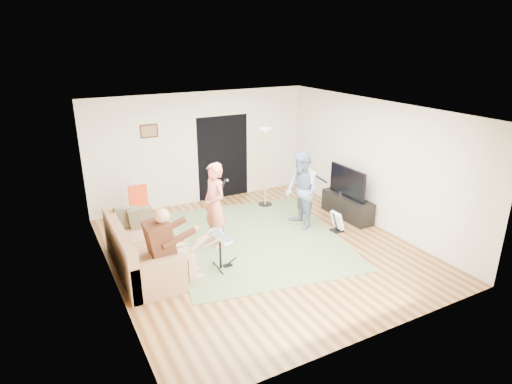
# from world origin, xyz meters

# --- Properties ---
(floor) EXTENTS (6.00, 6.00, 0.00)m
(floor) POSITION_xyz_m (0.00, 0.00, 0.00)
(floor) COLOR brown
(floor) RESTS_ON ground
(walls) EXTENTS (5.50, 6.00, 2.70)m
(walls) POSITION_xyz_m (0.00, 0.00, 1.35)
(walls) COLOR beige
(walls) RESTS_ON floor
(ceiling) EXTENTS (6.00, 6.00, 0.00)m
(ceiling) POSITION_xyz_m (0.00, 0.00, 2.70)
(ceiling) COLOR white
(ceiling) RESTS_ON walls
(window_blinds) EXTENTS (0.00, 2.05, 2.05)m
(window_blinds) POSITION_xyz_m (-2.74, 0.20, 1.55)
(window_blinds) COLOR brown
(window_blinds) RESTS_ON walls
(doorway) EXTENTS (2.10, 0.00, 2.10)m
(doorway) POSITION_xyz_m (0.55, 2.99, 1.05)
(doorway) COLOR black
(doorway) RESTS_ON walls
(picture_frame) EXTENTS (0.42, 0.03, 0.32)m
(picture_frame) POSITION_xyz_m (-1.25, 2.99, 1.90)
(picture_frame) COLOR #3F2314
(picture_frame) RESTS_ON walls
(area_rug) EXTENTS (3.90, 4.35, 0.02)m
(area_rug) POSITION_xyz_m (0.12, 0.44, 0.01)
(area_rug) COLOR #5C7446
(area_rug) RESTS_ON floor
(sofa) EXTENTS (0.91, 2.20, 0.89)m
(sofa) POSITION_xyz_m (-2.30, 0.32, 0.30)
(sofa) COLOR #A87B54
(sofa) RESTS_ON floor
(drummer) EXTENTS (0.87, 0.49, 1.34)m
(drummer) POSITION_xyz_m (-1.87, -0.33, 0.52)
(drummer) COLOR #512816
(drummer) RESTS_ON sofa
(drum_kit) EXTENTS (0.37, 0.66, 0.68)m
(drum_kit) POSITION_xyz_m (-1.00, -0.33, 0.30)
(drum_kit) COLOR black
(drum_kit) RESTS_ON floor
(singer) EXTENTS (0.48, 0.66, 1.68)m
(singer) POSITION_xyz_m (-0.71, 0.57, 0.84)
(singer) COLOR #EA7A66
(singer) RESTS_ON floor
(microphone) EXTENTS (0.06, 0.06, 0.24)m
(microphone) POSITION_xyz_m (-0.51, 0.57, 1.26)
(microphone) COLOR black
(microphone) RESTS_ON singer
(guitarist) EXTENTS (0.70, 0.86, 1.67)m
(guitarist) POSITION_xyz_m (1.25, 0.49, 0.83)
(guitarist) COLOR #6E7EA2
(guitarist) RESTS_ON floor
(guitar_held) EXTENTS (0.21, 0.61, 0.26)m
(guitar_held) POSITION_xyz_m (1.45, 0.49, 1.14)
(guitar_held) COLOR white
(guitar_held) RESTS_ON guitarist
(guitar_spare) EXTENTS (0.32, 0.29, 0.89)m
(guitar_spare) POSITION_xyz_m (1.81, -0.06, 0.26)
(guitar_spare) COLOR black
(guitar_spare) RESTS_ON floor
(torchiere_lamp) EXTENTS (0.34, 0.34, 1.91)m
(torchiere_lamp) POSITION_xyz_m (1.20, 1.97, 1.31)
(torchiere_lamp) COLOR black
(torchiere_lamp) RESTS_ON floor
(dining_chair) EXTENTS (0.42, 0.44, 0.96)m
(dining_chair) POSITION_xyz_m (-1.82, 1.98, 0.34)
(dining_chair) COLOR tan
(dining_chair) RESTS_ON floor
(tv_cabinet) EXTENTS (0.40, 1.40, 0.50)m
(tv_cabinet) POSITION_xyz_m (2.50, 0.46, 0.25)
(tv_cabinet) COLOR black
(tv_cabinet) RESTS_ON floor
(television) EXTENTS (0.06, 1.13, 0.67)m
(television) POSITION_xyz_m (2.45, 0.46, 0.85)
(television) COLOR black
(television) RESTS_ON tv_cabinet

